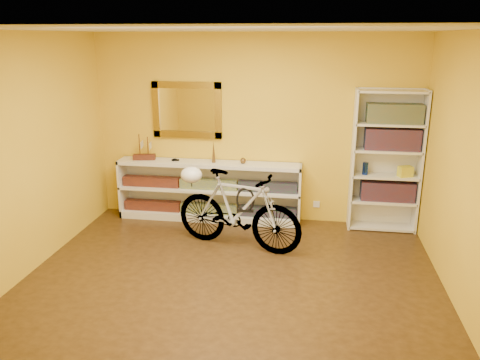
% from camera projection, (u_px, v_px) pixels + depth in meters
% --- Properties ---
extents(floor, '(4.50, 4.00, 0.01)m').
position_uv_depth(floor, '(230.00, 284.00, 5.12)').
color(floor, '#33200E').
rests_on(floor, ground).
extents(ceiling, '(4.50, 4.00, 0.01)m').
position_uv_depth(ceiling, '(228.00, 29.00, 4.37)').
color(ceiling, silver).
rests_on(ceiling, ground).
extents(back_wall, '(4.50, 0.01, 2.60)m').
position_uv_depth(back_wall, '(254.00, 129.00, 6.64)').
color(back_wall, gold).
rests_on(back_wall, ground).
extents(left_wall, '(0.01, 4.00, 2.60)m').
position_uv_depth(left_wall, '(20.00, 158.00, 5.08)').
color(left_wall, gold).
rests_on(left_wall, ground).
extents(right_wall, '(0.01, 4.00, 2.60)m').
position_uv_depth(right_wall, '(469.00, 176.00, 4.41)').
color(right_wall, gold).
rests_on(right_wall, ground).
extents(gilt_mirror, '(0.98, 0.06, 0.78)m').
position_uv_depth(gilt_mirror, '(187.00, 110.00, 6.68)').
color(gilt_mirror, brown).
rests_on(gilt_mirror, back_wall).
extents(wall_socket, '(0.09, 0.02, 0.09)m').
position_uv_depth(wall_socket, '(316.00, 204.00, 6.80)').
color(wall_socket, silver).
rests_on(wall_socket, back_wall).
extents(console_unit, '(2.60, 0.35, 0.85)m').
position_uv_depth(console_unit, '(209.00, 191.00, 6.81)').
color(console_unit, silver).
rests_on(console_unit, floor).
extents(cd_row_lower, '(2.50, 0.13, 0.14)m').
position_uv_depth(cd_row_lower, '(209.00, 208.00, 6.86)').
color(cd_row_lower, black).
rests_on(cd_row_lower, console_unit).
extents(cd_row_upper, '(2.50, 0.13, 0.14)m').
position_uv_depth(cd_row_upper, '(209.00, 184.00, 6.76)').
color(cd_row_upper, navy).
rests_on(cd_row_upper, console_unit).
extents(model_ship, '(0.33, 0.17, 0.37)m').
position_uv_depth(model_ship, '(144.00, 147.00, 6.77)').
color(model_ship, '#411C12').
rests_on(model_ship, console_unit).
extents(toy_car, '(0.00, 0.00, 0.00)m').
position_uv_depth(toy_car, '(175.00, 161.00, 6.76)').
color(toy_car, black).
rests_on(toy_car, console_unit).
extents(bronze_ornament, '(0.05, 0.05, 0.31)m').
position_uv_depth(bronze_ornament, '(214.00, 152.00, 6.63)').
color(bronze_ornament, brown).
rests_on(bronze_ornament, console_unit).
extents(decorative_orb, '(0.08, 0.08, 0.08)m').
position_uv_depth(decorative_orb, '(243.00, 161.00, 6.60)').
color(decorative_orb, brown).
rests_on(decorative_orb, console_unit).
extents(bookcase, '(0.90, 0.30, 1.90)m').
position_uv_depth(bookcase, '(386.00, 161.00, 6.33)').
color(bookcase, silver).
rests_on(bookcase, floor).
extents(book_row_a, '(0.70, 0.22, 0.26)m').
position_uv_depth(book_row_a, '(387.00, 191.00, 6.44)').
color(book_row_a, maroon).
rests_on(book_row_a, bookcase).
extents(book_row_b, '(0.70, 0.22, 0.28)m').
position_uv_depth(book_row_b, '(392.00, 139.00, 6.23)').
color(book_row_b, maroon).
rests_on(book_row_b, bookcase).
extents(book_row_c, '(0.70, 0.22, 0.25)m').
position_uv_depth(book_row_c, '(394.00, 113.00, 6.13)').
color(book_row_c, '#1B565F').
rests_on(book_row_c, bookcase).
extents(travel_mug, '(0.07, 0.07, 0.17)m').
position_uv_depth(travel_mug, '(365.00, 168.00, 6.37)').
color(travel_mug, navy).
rests_on(travel_mug, bookcase).
extents(red_tin, '(0.15, 0.15, 0.17)m').
position_uv_depth(red_tin, '(374.00, 116.00, 6.21)').
color(red_tin, maroon).
rests_on(red_tin, bookcase).
extents(yellow_bag, '(0.21, 0.17, 0.14)m').
position_uv_depth(yellow_bag, '(405.00, 172.00, 6.28)').
color(yellow_bag, yellow).
rests_on(yellow_bag, bookcase).
extents(bicycle, '(0.86, 1.74, 0.99)m').
position_uv_depth(bicycle, '(238.00, 210.00, 5.87)').
color(bicycle, silver).
rests_on(bicycle, floor).
extents(helmet, '(0.27, 0.26, 0.20)m').
position_uv_depth(helmet, '(191.00, 175.00, 6.01)').
color(helmet, white).
rests_on(helmet, bicycle).
extents(u_lock, '(0.23, 0.02, 0.23)m').
position_uv_depth(u_lock, '(245.00, 200.00, 5.78)').
color(u_lock, black).
rests_on(u_lock, bicycle).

